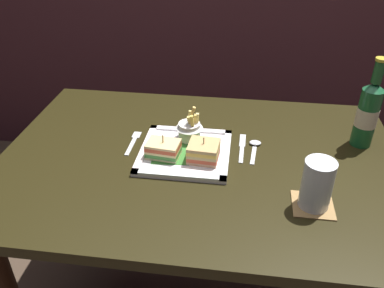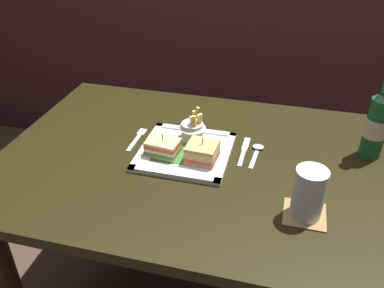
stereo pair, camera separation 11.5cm
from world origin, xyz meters
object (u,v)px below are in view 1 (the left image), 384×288
at_px(fork, 133,142).
at_px(sandwich_half_left, 163,149).
at_px(sandwich_half_right, 204,151).
at_px(knife, 242,147).
at_px(square_plate, 185,152).
at_px(dining_table, 199,199).
at_px(beer_bottle, 368,113).
at_px(fries_cup, 190,128).
at_px(water_glass, 316,187).
at_px(spoon, 255,146).

bearing_deg(fork, sandwich_half_left, -34.79).
xyz_separation_m(sandwich_half_right, knife, (0.11, 0.09, -0.03)).
distance_m(square_plate, knife, 0.18).
height_order(sandwich_half_left, fork, sandwich_half_left).
relative_size(dining_table, sandwich_half_left, 11.80).
distance_m(square_plate, beer_bottle, 0.55).
bearing_deg(knife, square_plate, -159.89).
relative_size(beer_bottle, knife, 1.74).
xyz_separation_m(dining_table, sandwich_half_left, (-0.10, -0.02, 0.19)).
bearing_deg(sandwich_half_left, beer_bottle, 15.49).
relative_size(fries_cup, water_glass, 0.81).
distance_m(water_glass, knife, 0.31).
xyz_separation_m(sandwich_half_right, fork, (-0.23, 0.08, -0.03)).
bearing_deg(fork, water_glass, -24.00).
distance_m(square_plate, water_glass, 0.39).
height_order(dining_table, fries_cup, fries_cup).
bearing_deg(fork, sandwich_half_right, -18.77).
xyz_separation_m(dining_table, knife, (0.12, 0.07, 0.16)).
height_order(sandwich_half_right, fries_cup, fries_cup).
height_order(square_plate, beer_bottle, beer_bottle).
bearing_deg(beer_bottle, fork, -173.08).
height_order(beer_bottle, spoon, beer_bottle).
height_order(sandwich_half_left, beer_bottle, beer_bottle).
xyz_separation_m(dining_table, spoon, (0.16, 0.07, 0.16)).
bearing_deg(beer_bottle, square_plate, -166.11).
relative_size(dining_table, water_glass, 9.17).
relative_size(knife, spoon, 1.26).
distance_m(water_glass, spoon, 0.29).
bearing_deg(fries_cup, water_glass, -36.50).
bearing_deg(square_plate, spoon, 17.82).
height_order(beer_bottle, fork, beer_bottle).
relative_size(square_plate, fries_cup, 2.53).
relative_size(square_plate, sandwich_half_right, 2.91).
xyz_separation_m(fork, knife, (0.33, 0.02, 0.00)).
relative_size(sandwich_half_left, fork, 0.73).
bearing_deg(spoon, fries_cup, 178.77).
bearing_deg(dining_table, sandwich_half_right, -54.80).
bearing_deg(square_plate, fork, 164.95).
distance_m(dining_table, fries_cup, 0.23).
distance_m(sandwich_half_right, water_glass, 0.33).
bearing_deg(fries_cup, fork, -171.96).
bearing_deg(water_glass, sandwich_half_left, 159.35).
bearing_deg(sandwich_half_left, spoon, 20.37).
height_order(fries_cup, spoon, fries_cup).
bearing_deg(sandwich_half_right, spoon, 33.69).
height_order(square_plate, spoon, square_plate).
bearing_deg(dining_table, water_glass, -29.81).
relative_size(fries_cup, spoon, 0.82).
bearing_deg(water_glass, sandwich_half_right, 152.16).
distance_m(sandwich_half_left, knife, 0.24).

